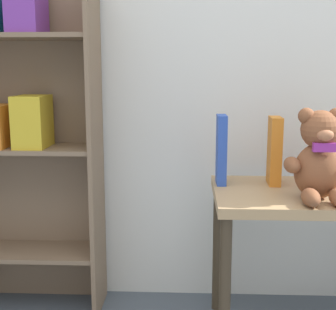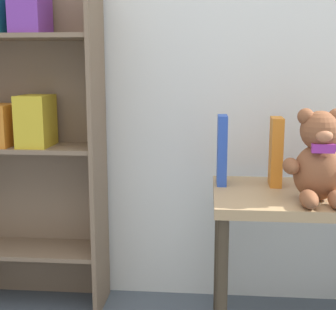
{
  "view_description": "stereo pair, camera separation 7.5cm",
  "coord_description": "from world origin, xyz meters",
  "px_view_note": "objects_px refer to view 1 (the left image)",
  "views": [
    {
      "loc": [
        -0.09,
        -0.55,
        1.03
      ],
      "look_at": [
        -0.17,
        1.17,
        0.71
      ],
      "focal_mm": 50.0,
      "sensor_mm": 36.0,
      "label": 1
    },
    {
      "loc": [
        -0.02,
        -0.55,
        1.03
      ],
      "look_at": [
        -0.17,
        1.17,
        0.71
      ],
      "focal_mm": 50.0,
      "sensor_mm": 36.0,
      "label": 2
    }
  ],
  "objects_px": {
    "display_table": "(305,214)",
    "book_standing_blue": "(221,150)",
    "bookshelf_side": "(18,125)",
    "book_standing_purple": "(327,160)",
    "teddy_bear": "(320,159)",
    "book_standing_orange": "(275,151)"
  },
  "relations": [
    {
      "from": "display_table",
      "to": "book_standing_orange",
      "type": "height_order",
      "value": "book_standing_orange"
    },
    {
      "from": "book_standing_purple",
      "to": "bookshelf_side",
      "type": "bearing_deg",
      "value": 174.59
    },
    {
      "from": "display_table",
      "to": "book_standing_purple",
      "type": "distance_m",
      "value": 0.24
    },
    {
      "from": "book_standing_blue",
      "to": "display_table",
      "type": "bearing_deg",
      "value": -18.74
    },
    {
      "from": "book_standing_blue",
      "to": "book_standing_purple",
      "type": "relative_size",
      "value": 1.4
    },
    {
      "from": "display_table",
      "to": "book_standing_purple",
      "type": "height_order",
      "value": "book_standing_purple"
    },
    {
      "from": "display_table",
      "to": "book_standing_purple",
      "type": "bearing_deg",
      "value": 48.02
    },
    {
      "from": "book_standing_blue",
      "to": "book_standing_purple",
      "type": "height_order",
      "value": "book_standing_blue"
    },
    {
      "from": "teddy_bear",
      "to": "book_standing_blue",
      "type": "bearing_deg",
      "value": 146.75
    },
    {
      "from": "book_standing_blue",
      "to": "book_standing_purple",
      "type": "bearing_deg",
      "value": 1.16
    },
    {
      "from": "display_table",
      "to": "book_standing_blue",
      "type": "height_order",
      "value": "book_standing_blue"
    },
    {
      "from": "book_standing_purple",
      "to": "teddy_bear",
      "type": "bearing_deg",
      "value": -112.22
    },
    {
      "from": "display_table",
      "to": "book_standing_orange",
      "type": "xyz_separation_m",
      "value": [
        -0.1,
        0.1,
        0.22
      ]
    },
    {
      "from": "book_standing_blue",
      "to": "bookshelf_side",
      "type": "bearing_deg",
      "value": 170.01
    },
    {
      "from": "display_table",
      "to": "book_standing_blue",
      "type": "distance_m",
      "value": 0.39
    },
    {
      "from": "bookshelf_side",
      "to": "display_table",
      "type": "height_order",
      "value": "bookshelf_side"
    },
    {
      "from": "display_table",
      "to": "teddy_bear",
      "type": "height_order",
      "value": "teddy_bear"
    },
    {
      "from": "bookshelf_side",
      "to": "book_standing_orange",
      "type": "relative_size",
      "value": 5.38
    },
    {
      "from": "bookshelf_side",
      "to": "teddy_bear",
      "type": "height_order",
      "value": "bookshelf_side"
    },
    {
      "from": "teddy_bear",
      "to": "display_table",
      "type": "bearing_deg",
      "value": 95.74
    },
    {
      "from": "book_standing_purple",
      "to": "book_standing_blue",
      "type": "bearing_deg",
      "value": -177.89
    },
    {
      "from": "display_table",
      "to": "bookshelf_side",
      "type": "bearing_deg",
      "value": 168.68
    }
  ]
}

